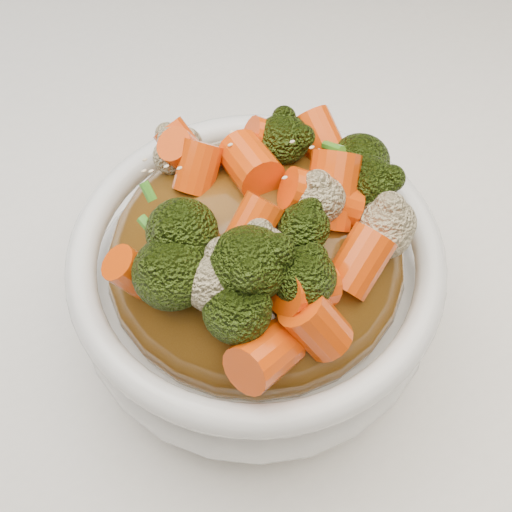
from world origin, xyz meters
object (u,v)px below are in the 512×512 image
bowl (256,286)px  broccoli (256,192)px  dining_table (230,438)px  carrots (256,191)px

bowl → broccoli: (0.00, -0.00, 0.09)m
dining_table → bowl: bearing=-90.2°
broccoli → bowl: bearing=90.0°
dining_table → broccoli: bearing=-90.2°
bowl → broccoli: bearing=-90.0°
carrots → dining_table: bearing=89.8°
dining_table → carrots: carrots is taller
bowl → broccoli: size_ratio=1.26×
carrots → broccoli: size_ratio=1.00×
bowl → carrots: carrots is taller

